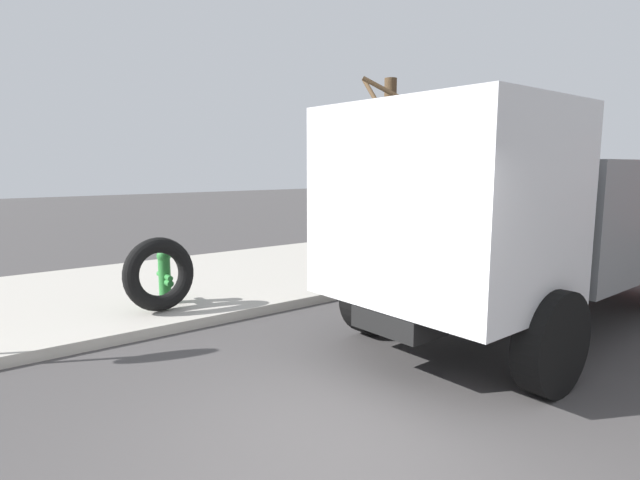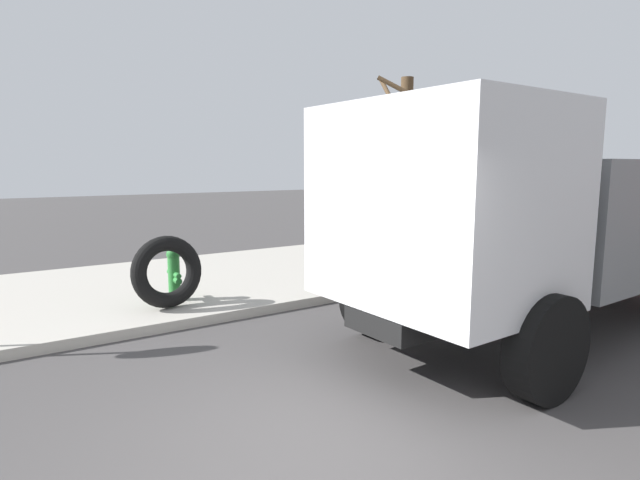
{
  "view_description": "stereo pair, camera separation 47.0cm",
  "coord_description": "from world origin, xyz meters",
  "px_view_note": "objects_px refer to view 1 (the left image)",
  "views": [
    {
      "loc": [
        -2.32,
        -2.67,
        2.33
      ],
      "look_at": [
        1.72,
        2.56,
        1.36
      ],
      "focal_mm": 28.62,
      "sensor_mm": 36.0,
      "label": 1
    },
    {
      "loc": [
        -1.94,
        -2.95,
        2.33
      ],
      "look_at": [
        1.72,
        2.56,
        1.36
      ],
      "focal_mm": 28.62,
      "sensor_mm": 36.0,
      "label": 2
    }
  ],
  "objects_px": {
    "dump_truck_gray": "(543,216)",
    "fire_hydrant": "(165,274)",
    "bare_tree": "(388,166)",
    "loose_tire": "(159,274)"
  },
  "relations": [
    {
      "from": "loose_tire",
      "to": "dump_truck_gray",
      "type": "distance_m",
      "value": 5.68
    },
    {
      "from": "fire_hydrant",
      "to": "bare_tree",
      "type": "distance_m",
      "value": 5.59
    },
    {
      "from": "fire_hydrant",
      "to": "dump_truck_gray",
      "type": "relative_size",
      "value": 0.12
    },
    {
      "from": "fire_hydrant",
      "to": "loose_tire",
      "type": "distance_m",
      "value": 0.46
    },
    {
      "from": "loose_tire",
      "to": "dump_truck_gray",
      "type": "height_order",
      "value": "dump_truck_gray"
    },
    {
      "from": "bare_tree",
      "to": "loose_tire",
      "type": "bearing_deg",
      "value": -172.37
    },
    {
      "from": "dump_truck_gray",
      "to": "loose_tire",
      "type": "bearing_deg",
      "value": 140.12
    },
    {
      "from": "dump_truck_gray",
      "to": "fire_hydrant",
      "type": "bearing_deg",
      "value": 135.63
    },
    {
      "from": "bare_tree",
      "to": "fire_hydrant",
      "type": "bearing_deg",
      "value": -176.22
    },
    {
      "from": "dump_truck_gray",
      "to": "bare_tree",
      "type": "distance_m",
      "value": 4.57
    }
  ]
}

